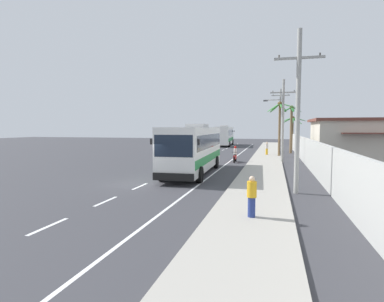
{
  "coord_description": "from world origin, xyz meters",
  "views": [
    {
      "loc": [
        7.63,
        -17.46,
        3.47
      ],
      "look_at": [
        1.61,
        5.22,
        1.7
      ],
      "focal_mm": 29.0,
      "sensor_mm": 36.0,
      "label": 1
    }
  ],
  "objects": [
    {
      "name": "roadside_building",
      "position": [
        16.62,
        13.29,
        2.15
      ],
      "size": [
        11.4,
        7.68,
        4.28
      ],
      "color": "beige",
      "rests_on": "ground"
    },
    {
      "name": "coach_bus_far_lane",
      "position": [
        -1.55,
        41.61,
        2.03
      ],
      "size": [
        3.33,
        12.05,
        3.91
      ],
      "color": "white",
      "rests_on": "ground"
    },
    {
      "name": "pedestrian_midwalk",
      "position": [
        6.76,
        21.8,
        0.95
      ],
      "size": [
        0.36,
        0.36,
        1.56
      ],
      "rotation": [
        0.0,
        0.0,
        5.74
      ],
      "color": "gold",
      "rests_on": "sidewalk_kerb"
    },
    {
      "name": "palm_third",
      "position": [
        8.23,
        20.65,
        4.76
      ],
      "size": [
        3.44,
        3.34,
        6.54
      ],
      "color": "brown",
      "rests_on": "ground"
    },
    {
      "name": "sidewalk_kerb",
      "position": [
        6.8,
        10.0,
        0.07
      ],
      "size": [
        3.2,
        90.0,
        0.14
      ],
      "primitive_type": "cube",
      "color": "#A8A399",
      "rests_on": "ground"
    },
    {
      "name": "utility_pole_mid",
      "position": [
        8.35,
        14.47,
        4.4
      ],
      "size": [
        3.17,
        0.24,
        8.19
      ],
      "color": "#9E9E99",
      "rests_on": "ground"
    },
    {
      "name": "ground_plane",
      "position": [
        0.0,
        0.0,
        0.0
      ],
      "size": [
        160.0,
        160.0,
        0.0
      ],
      "primitive_type": "plane",
      "color": "#3A3A3F"
    },
    {
      "name": "pedestrian_near_kerb",
      "position": [
        6.86,
        -5.9,
        0.94
      ],
      "size": [
        0.36,
        0.36,
        1.54
      ],
      "rotation": [
        0.0,
        0.0,
        6.06
      ],
      "color": "navy",
      "rests_on": "sidewalk_kerb"
    },
    {
      "name": "palm_second",
      "position": [
        10.46,
        34.77,
        3.95
      ],
      "size": [
        4.04,
        4.02,
        5.32
      ],
      "color": "brown",
      "rests_on": "ground"
    },
    {
      "name": "motorcycle_beside_bus",
      "position": [
        3.85,
        13.66,
        0.67
      ],
      "size": [
        0.56,
        1.96,
        1.64
      ],
      "color": "black",
      "rests_on": "ground"
    },
    {
      "name": "palm_nearest",
      "position": [
        9.81,
        26.59,
        4.28
      ],
      "size": [
        2.48,
        2.59,
        6.47
      ],
      "color": "brown",
      "rests_on": "ground"
    },
    {
      "name": "utility_pole_nearest",
      "position": [
        8.79,
        -0.42,
        4.46
      ],
      "size": [
        2.49,
        0.24,
        8.51
      ],
      "color": "#9E9E99",
      "rests_on": "ground"
    },
    {
      "name": "lane_markings",
      "position": [
        2.0,
        14.87,
        0.0
      ],
      "size": [
        3.39,
        71.32,
        0.01
      ],
      "color": "white",
      "rests_on": "ground"
    },
    {
      "name": "boundary_wall",
      "position": [
        10.6,
        14.0,
        1.24
      ],
      "size": [
        0.24,
        60.0,
        2.47
      ],
      "primitive_type": "cube",
      "color": "#B2B2AD",
      "rests_on": "ground"
    },
    {
      "name": "coach_bus_foreground",
      "position": [
        1.74,
        5.24,
        1.96
      ],
      "size": [
        3.27,
        11.34,
        3.77
      ],
      "color": "silver",
      "rests_on": "ground"
    },
    {
      "name": "utility_pole_far",
      "position": [
        8.4,
        29.36,
        4.78
      ],
      "size": [
        2.59,
        0.24,
        9.06
      ],
      "color": "#9E9E99",
      "rests_on": "ground"
    }
  ]
}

